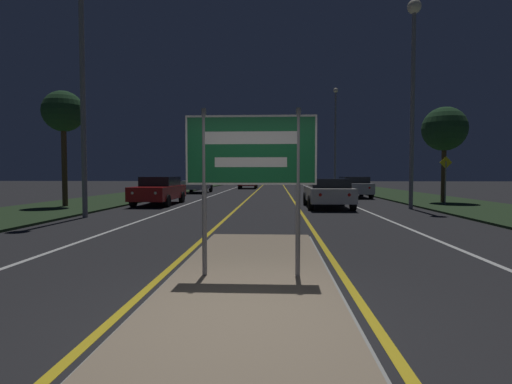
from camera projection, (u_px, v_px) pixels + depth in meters
name	position (u px, v px, depth m)	size (l,w,h in m)	color
ground_plane	(242.00, 322.00, 4.26)	(160.00, 160.00, 0.00)	#232326
median_island	(251.00, 279.00, 5.84)	(2.43, 8.00, 0.10)	#999993
verge_left	(116.00, 199.00, 24.68)	(5.00, 100.00, 0.08)	#23381E
verge_right	(429.00, 200.00, 23.74)	(5.00, 100.00, 0.08)	#23381E
centre_line_yellow_left	(252.00, 195.00, 29.27)	(0.12, 70.00, 0.01)	gold
centre_line_yellow_right	(290.00, 195.00, 29.13)	(0.12, 70.00, 0.01)	gold
lane_line_white_left	(214.00, 195.00, 29.41)	(0.12, 70.00, 0.01)	silver
lane_line_white_right	(329.00, 195.00, 28.99)	(0.12, 70.00, 0.01)	silver
edge_line_white_left	(174.00, 195.00, 29.56)	(0.10, 70.00, 0.01)	silver
edge_line_white_right	(370.00, 196.00, 28.84)	(0.10, 70.00, 0.01)	silver
highway_sign	(251.00, 158.00, 5.75)	(1.89, 0.07, 2.43)	gray
streetlight_left_near	(81.00, 22.00, 14.15)	(0.60, 0.60, 10.32)	gray
streetlight_right_near	(413.00, 66.00, 17.69)	(0.60, 0.60, 9.25)	gray
streetlight_right_far	(335.00, 129.00, 39.02)	(0.46, 0.46, 9.94)	gray
car_receding_0	(328.00, 192.00, 18.49)	(2.03, 4.59, 1.36)	silver
car_receding_1	(353.00, 186.00, 26.64)	(1.95, 4.66, 1.38)	#B7B7BC
car_approaching_0	(159.00, 190.00, 20.41)	(1.85, 4.80, 1.43)	maroon
car_approaching_1	(198.00, 183.00, 32.98)	(1.91, 4.55, 1.53)	#B7B7BC
car_approaching_2	(248.00, 181.00, 42.45)	(1.90, 4.23, 1.44)	maroon
warning_sign	(446.00, 176.00, 19.49)	(0.60, 0.06, 2.35)	gray
roadside_palm_left	(63.00, 113.00, 18.38)	(1.87, 1.87, 5.32)	#4C3823
roadside_palm_right	(445.00, 129.00, 20.96)	(2.30, 2.30, 5.01)	#4C3823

